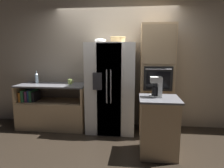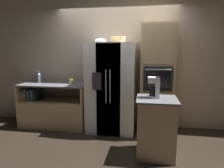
{
  "view_description": "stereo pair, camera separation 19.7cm",
  "coord_description": "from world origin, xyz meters",
  "px_view_note": "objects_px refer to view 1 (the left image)",
  "views": [
    {
      "loc": [
        0.42,
        -3.81,
        1.6
      ],
      "look_at": [
        -0.03,
        -0.0,
        0.97
      ],
      "focal_mm": 32.0,
      "sensor_mm": 36.0,
      "label": 1
    },
    {
      "loc": [
        0.62,
        -3.78,
        1.6
      ],
      "look_at": [
        -0.03,
        -0.0,
        0.97
      ],
      "focal_mm": 32.0,
      "sensor_mm": 36.0,
      "label": 2
    }
  ],
  "objects_px": {
    "refrigerator": "(111,88)",
    "bottle_tall": "(37,78)",
    "fruit_bowl": "(100,40)",
    "mug": "(70,82)",
    "wicker_basket": "(118,39)",
    "coffee_maker": "(157,86)",
    "wall_oven": "(156,79)"
  },
  "relations": [
    {
      "from": "wicker_basket",
      "to": "fruit_bowl",
      "type": "relative_size",
      "value": 1.31
    },
    {
      "from": "fruit_bowl",
      "to": "bottle_tall",
      "type": "relative_size",
      "value": 0.85
    },
    {
      "from": "refrigerator",
      "to": "coffee_maker",
      "type": "distance_m",
      "value": 1.18
    },
    {
      "from": "refrigerator",
      "to": "bottle_tall",
      "type": "bearing_deg",
      "value": 175.63
    },
    {
      "from": "refrigerator",
      "to": "mug",
      "type": "height_order",
      "value": "refrigerator"
    },
    {
      "from": "wall_oven",
      "to": "fruit_bowl",
      "type": "relative_size",
      "value": 9.3
    },
    {
      "from": "wicker_basket",
      "to": "fruit_bowl",
      "type": "bearing_deg",
      "value": -175.13
    },
    {
      "from": "fruit_bowl",
      "to": "coffee_maker",
      "type": "xyz_separation_m",
      "value": [
        1.02,
        -0.8,
        -0.73
      ]
    },
    {
      "from": "refrigerator",
      "to": "bottle_tall",
      "type": "height_order",
      "value": "refrigerator"
    },
    {
      "from": "fruit_bowl",
      "to": "refrigerator",
      "type": "bearing_deg",
      "value": 8.97
    },
    {
      "from": "wall_oven",
      "to": "fruit_bowl",
      "type": "distance_m",
      "value": 1.33
    },
    {
      "from": "coffee_maker",
      "to": "wicker_basket",
      "type": "bearing_deg",
      "value": 129.56
    },
    {
      "from": "fruit_bowl",
      "to": "bottle_tall",
      "type": "distance_m",
      "value": 1.62
    },
    {
      "from": "refrigerator",
      "to": "fruit_bowl",
      "type": "relative_size",
      "value": 7.8
    },
    {
      "from": "wall_oven",
      "to": "mug",
      "type": "height_order",
      "value": "wall_oven"
    },
    {
      "from": "wicker_basket",
      "to": "coffee_maker",
      "type": "height_order",
      "value": "wicker_basket"
    },
    {
      "from": "fruit_bowl",
      "to": "mug",
      "type": "bearing_deg",
      "value": 170.06
    },
    {
      "from": "fruit_bowl",
      "to": "coffee_maker",
      "type": "relative_size",
      "value": 0.73
    },
    {
      "from": "mug",
      "to": "wall_oven",
      "type": "bearing_deg",
      "value": -0.82
    },
    {
      "from": "wicker_basket",
      "to": "coffee_maker",
      "type": "relative_size",
      "value": 0.95
    },
    {
      "from": "mug",
      "to": "refrigerator",
      "type": "bearing_deg",
      "value": -5.53
    },
    {
      "from": "bottle_tall",
      "to": "wall_oven",
      "type": "bearing_deg",
      "value": -1.47
    },
    {
      "from": "wall_oven",
      "to": "wicker_basket",
      "type": "distance_m",
      "value": 1.08
    },
    {
      "from": "refrigerator",
      "to": "bottle_tall",
      "type": "xyz_separation_m",
      "value": [
        -1.63,
        0.12,
        0.16
      ]
    },
    {
      "from": "refrigerator",
      "to": "mug",
      "type": "bearing_deg",
      "value": 174.47
    },
    {
      "from": "fruit_bowl",
      "to": "mug",
      "type": "relative_size",
      "value": 1.85
    },
    {
      "from": "fruit_bowl",
      "to": "mug",
      "type": "height_order",
      "value": "fruit_bowl"
    },
    {
      "from": "refrigerator",
      "to": "fruit_bowl",
      "type": "xyz_separation_m",
      "value": [
        -0.21,
        -0.03,
        0.92
      ]
    },
    {
      "from": "bottle_tall",
      "to": "mug",
      "type": "xyz_separation_m",
      "value": [
        0.75,
        -0.04,
        -0.06
      ]
    },
    {
      "from": "refrigerator",
      "to": "wall_oven",
      "type": "distance_m",
      "value": 0.9
    },
    {
      "from": "bottle_tall",
      "to": "mug",
      "type": "height_order",
      "value": "bottle_tall"
    },
    {
      "from": "coffee_maker",
      "to": "mug",
      "type": "bearing_deg",
      "value": 151.58
    }
  ]
}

